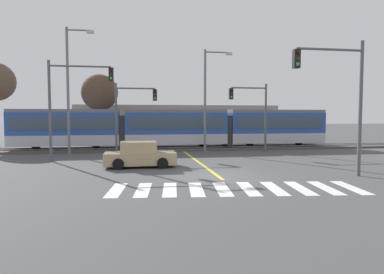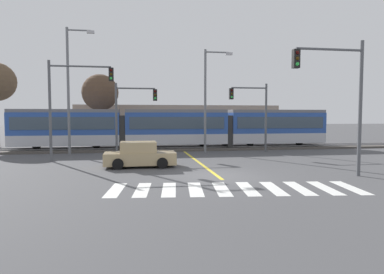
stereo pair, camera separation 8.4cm
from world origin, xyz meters
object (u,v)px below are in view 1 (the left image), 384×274
(traffic_light_near_right, at_px, (340,88))
(bare_tree_west, at_px, (100,93))
(light_rail_tram, at_px, (176,127))
(street_lamp_centre, at_px, (208,94))
(traffic_light_far_left, at_px, (131,108))
(sedan_crossing, at_px, (140,155))
(traffic_light_mid_left, at_px, (71,94))
(street_lamp_west, at_px, (70,84))
(traffic_light_far_right, at_px, (253,107))

(traffic_light_near_right, height_order, bare_tree_west, bare_tree_west)
(light_rail_tram, bearing_deg, street_lamp_centre, -51.34)
(light_rail_tram, height_order, traffic_light_far_left, traffic_light_far_left)
(sedan_crossing, relative_size, traffic_light_near_right, 0.62)
(sedan_crossing, xyz_separation_m, traffic_light_far_left, (-0.58, 6.59, 2.99))
(sedan_crossing, distance_m, traffic_light_near_right, 11.55)
(traffic_light_far_left, distance_m, traffic_light_near_right, 15.48)
(bare_tree_west, bearing_deg, traffic_light_far_left, -70.19)
(traffic_light_mid_left, bearing_deg, street_lamp_west, 100.42)
(traffic_light_far_left, relative_size, traffic_light_near_right, 0.82)
(traffic_light_far_left, bearing_deg, street_lamp_centre, 6.85)
(sedan_crossing, bearing_deg, street_lamp_centre, 52.10)
(traffic_light_near_right, bearing_deg, street_lamp_west, 141.00)
(traffic_light_far_left, xyz_separation_m, street_lamp_centre, (6.30, 0.76, 1.16))
(light_rail_tram, distance_m, traffic_light_mid_left, 10.67)
(light_rail_tram, relative_size, sedan_crossing, 6.66)
(sedan_crossing, distance_m, traffic_light_far_left, 7.26)
(street_lamp_centre, bearing_deg, bare_tree_west, 139.68)
(traffic_light_near_right, distance_m, street_lamp_centre, 12.91)
(traffic_light_mid_left, distance_m, street_lamp_centre, 10.91)
(traffic_light_far_left, relative_size, bare_tree_west, 0.77)
(traffic_light_far_left, height_order, street_lamp_centre, street_lamp_centre)
(traffic_light_mid_left, distance_m, street_lamp_west, 3.89)
(sedan_crossing, xyz_separation_m, traffic_light_near_right, (9.76, -4.91, 3.73))
(bare_tree_west, bearing_deg, traffic_light_mid_left, -93.48)
(traffic_light_mid_left, bearing_deg, traffic_light_far_right, 12.78)
(sedan_crossing, bearing_deg, traffic_light_far_right, 35.10)
(sedan_crossing, distance_m, bare_tree_west, 16.50)
(traffic_light_far_left, height_order, traffic_light_near_right, traffic_light_near_right)
(sedan_crossing, height_order, street_lamp_centre, street_lamp_centre)
(street_lamp_west, relative_size, street_lamp_centre, 1.15)
(traffic_light_mid_left, relative_size, street_lamp_west, 0.69)
(traffic_light_near_right, xyz_separation_m, street_lamp_west, (-14.91, 12.08, 1.05))
(traffic_light_far_right, xyz_separation_m, bare_tree_west, (-13.15, 8.76, 1.60))
(light_rail_tram, xyz_separation_m, traffic_light_mid_left, (-7.86, -6.79, 2.43))
(traffic_light_far_right, bearing_deg, traffic_light_mid_left, -167.22)
(traffic_light_mid_left, xyz_separation_m, bare_tree_west, (0.73, 11.91, 0.91))
(light_rail_tram, distance_m, street_lamp_centre, 4.66)
(traffic_light_far_right, xyz_separation_m, traffic_light_mid_left, (-13.88, -3.15, 0.70))
(street_lamp_centre, xyz_separation_m, bare_tree_west, (-9.46, 8.03, 0.54))
(light_rail_tram, bearing_deg, traffic_light_mid_left, -139.20)
(traffic_light_mid_left, height_order, street_lamp_west, street_lamp_west)
(light_rail_tram, xyz_separation_m, bare_tree_west, (-7.14, 5.12, 3.34))
(light_rail_tram, bearing_deg, bare_tree_west, 144.32)
(traffic_light_far_right, relative_size, traffic_light_far_left, 1.02)
(traffic_light_far_right, relative_size, street_lamp_centre, 0.67)
(street_lamp_centre, bearing_deg, traffic_light_far_right, -11.21)
(street_lamp_west, xyz_separation_m, bare_tree_west, (1.41, 8.21, -0.10))
(traffic_light_far_left, relative_size, traffic_light_mid_left, 0.83)
(traffic_light_far_left, xyz_separation_m, street_lamp_west, (-4.57, 0.58, 1.80))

